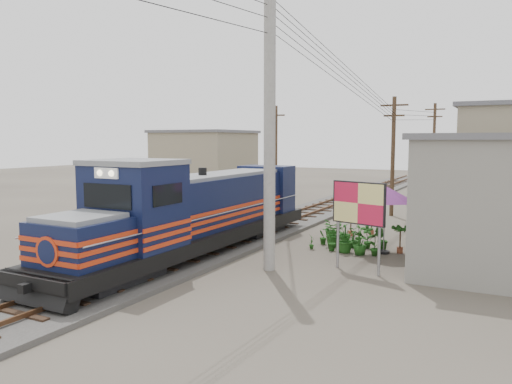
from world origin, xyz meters
The scene contains 14 objects.
ground centered at (0.00, 0.00, 0.00)m, with size 120.00×120.00×0.00m, color #473F35.
ballast centered at (0.00, 10.00, 0.08)m, with size 3.60×70.00×0.16m, color #595651.
track centered at (0.00, 10.00, 0.26)m, with size 1.15×70.00×0.12m.
locomotive centered at (0.00, 0.10, 1.64)m, with size 2.75×14.96×3.71m.
utility_pole_main centered at (3.50, -0.50, 5.00)m, with size 0.40×0.40×10.00m.
wooden_pole_mid centered at (4.50, 14.00, 3.68)m, with size 1.60×0.24×7.00m.
wooden_pole_far centered at (4.80, 28.00, 3.93)m, with size 1.60×0.24×7.50m.
wooden_pole_left centered at (-5.00, 18.00, 3.68)m, with size 1.60×0.24×7.00m.
power_lines centered at (-0.14, 8.49, 7.56)m, with size 9.65×19.00×3.30m.
shophouse_left centered at (-10.00, 16.00, 2.61)m, with size 6.30×6.30×5.20m.
billboard centered at (6.28, 0.68, 2.27)m, with size 1.96×0.68×3.09m.
market_umbrella centered at (6.43, 3.88, 2.38)m, with size 2.82×2.82×2.70m.
vendor centered at (7.53, 7.43, 0.77)m, with size 0.56×0.37×1.53m, color black.
plant_nursery centered at (4.75, 4.17, 0.50)m, with size 3.35×3.37×1.13m.
Camera 1 is at (10.94, -15.75, 4.50)m, focal length 35.00 mm.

